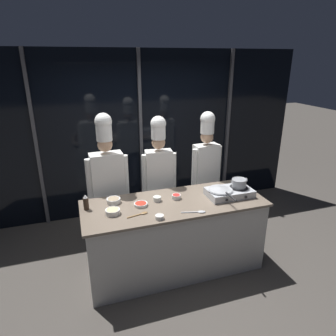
{
  "coord_description": "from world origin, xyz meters",
  "views": [
    {
      "loc": [
        -1.08,
        -3.03,
        2.55
      ],
      "look_at": [
        0.0,
        0.25,
        1.28
      ],
      "focal_mm": 32.0,
      "sensor_mm": 36.0,
      "label": 1
    }
  ],
  "objects": [
    {
      "name": "ground_plane",
      "position": [
        0.0,
        0.0,
        0.0
      ],
      "size": [
        24.0,
        24.0,
        0.0
      ],
      "primitive_type": "plane",
      "color": "#47423D"
    },
    {
      "name": "window_wall_back",
      "position": [
        0.0,
        1.73,
        1.35
      ],
      "size": [
        5.67,
        0.09,
        2.7
      ],
      "color": "black",
      "rests_on": "ground_plane"
    },
    {
      "name": "demo_counter",
      "position": [
        0.0,
        0.0,
        0.47
      ],
      "size": [
        2.19,
        0.82,
        0.93
      ],
      "color": "beige",
      "rests_on": "ground_plane"
    },
    {
      "name": "portable_stove",
      "position": [
        0.71,
        -0.05,
        0.98
      ],
      "size": [
        0.56,
        0.35,
        0.1
      ],
      "color": "#B2B5BA",
      "rests_on": "demo_counter"
    },
    {
      "name": "frying_pan",
      "position": [
        0.58,
        -0.05,
        1.05
      ],
      "size": [
        0.31,
        0.54,
        0.04
      ],
      "color": "#ADAFB5",
      "rests_on": "portable_stove"
    },
    {
      "name": "stock_pot",
      "position": [
        0.84,
        -0.05,
        1.09
      ],
      "size": [
        0.21,
        0.18,
        0.11
      ],
      "color": "#93969B",
      "rests_on": "portable_stove"
    },
    {
      "name": "squeeze_bottle_soy",
      "position": [
        -1.01,
        0.14,
        1.02
      ],
      "size": [
        0.06,
        0.06,
        0.19
      ],
      "color": "#332319",
      "rests_on": "demo_counter"
    },
    {
      "name": "prep_bowl_chili_flakes",
      "position": [
        -0.4,
        0.04,
        0.95
      ],
      "size": [
        0.16,
        0.16,
        0.04
      ],
      "color": "white",
      "rests_on": "demo_counter"
    },
    {
      "name": "prep_bowl_onion",
      "position": [
        -0.28,
        -0.32,
        0.95
      ],
      "size": [
        0.1,
        0.1,
        0.04
      ],
      "color": "white",
      "rests_on": "demo_counter"
    },
    {
      "name": "prep_bowl_ginger",
      "position": [
        -0.74,
        -0.06,
        0.96
      ],
      "size": [
        0.17,
        0.17,
        0.06
      ],
      "color": "white",
      "rests_on": "demo_counter"
    },
    {
      "name": "prep_bowl_bean_sprouts",
      "position": [
        -0.19,
        0.1,
        0.96
      ],
      "size": [
        0.1,
        0.1,
        0.06
      ],
      "color": "white",
      "rests_on": "demo_counter"
    },
    {
      "name": "prep_bowl_bell_pepper",
      "position": [
        0.05,
        0.09,
        0.96
      ],
      "size": [
        0.11,
        0.11,
        0.05
      ],
      "color": "white",
      "rests_on": "demo_counter"
    },
    {
      "name": "prep_bowl_mushrooms",
      "position": [
        -0.7,
        0.21,
        0.96
      ],
      "size": [
        0.17,
        0.17,
        0.06
      ],
      "color": "white",
      "rests_on": "demo_counter"
    },
    {
      "name": "serving_spoon_slotted",
      "position": [
        0.17,
        -0.32,
        0.94
      ],
      "size": [
        0.27,
        0.1,
        0.02
      ],
      "color": "#B2B5BA",
      "rests_on": "demo_counter"
    },
    {
      "name": "serving_spoon_solid",
      "position": [
        -0.44,
        -0.16,
        0.94
      ],
      "size": [
        0.25,
        0.09,
        0.02
      ],
      "color": "olive",
      "rests_on": "demo_counter"
    },
    {
      "name": "chef_head",
      "position": [
        -0.7,
        0.65,
        1.12
      ],
      "size": [
        0.55,
        0.23,
        1.93
      ],
      "rotation": [
        0.0,
        0.0,
        3.18
      ],
      "color": "#4C4C51",
      "rests_on": "ground_plane"
    },
    {
      "name": "chef_sous",
      "position": [
        0.01,
        0.67,
        1.11
      ],
      "size": [
        0.48,
        0.23,
        1.85
      ],
      "rotation": [
        0.0,
        0.0,
        3.04
      ],
      "color": "#4C4C51",
      "rests_on": "ground_plane"
    },
    {
      "name": "chef_line",
      "position": [
        0.73,
        0.71,
        1.12
      ],
      "size": [
        0.47,
        0.22,
        1.86
      ],
      "rotation": [
        0.0,
        0.0,
        3.25
      ],
      "color": "#4C4C51",
      "rests_on": "ground_plane"
    }
  ]
}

